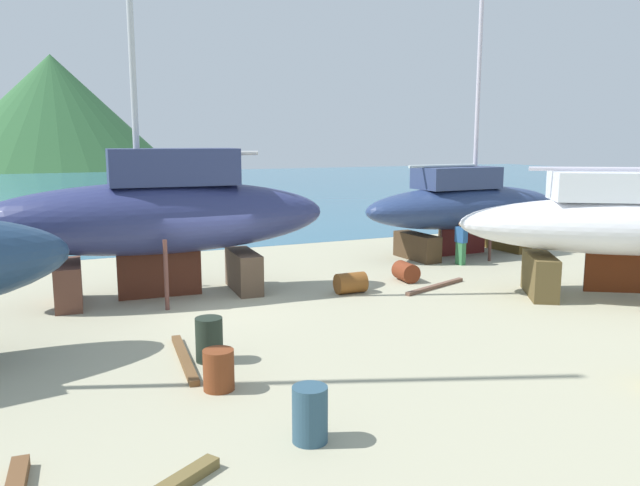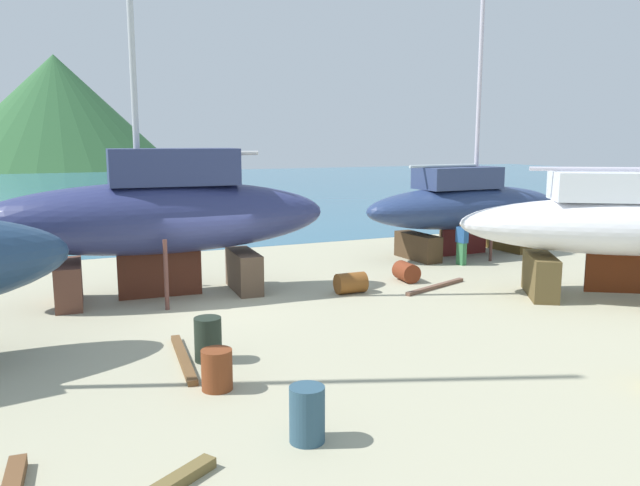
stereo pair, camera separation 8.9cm
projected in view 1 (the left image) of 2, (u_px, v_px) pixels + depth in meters
name	position (u px, v px, depth m)	size (l,w,h in m)	color
ground_plane	(239.00, 329.00, 15.45)	(44.22, 44.22, 0.00)	#ACA88A
sea_water	(90.00, 191.00, 55.98)	(153.37, 68.06, 0.01)	#336986
headland_hill	(57.00, 164.00, 114.86)	(81.03, 81.03, 39.20)	#326335
sailboat_far_slipway	(628.00, 225.00, 18.05)	(9.62, 7.49, 14.46)	brown
sailboat_large_starboard	(159.00, 215.00, 18.12)	(10.19, 3.27, 16.86)	brown
sailboat_mid_port	(464.00, 205.00, 25.05)	(9.21, 3.22, 15.92)	#543E1A
worker	(461.00, 242.00, 23.18)	(0.29, 0.47, 1.64)	#357846
barrel_rust_mid	(209.00, 339.00, 13.14)	(0.57, 0.57, 0.93)	#202B21
barrel_tipped_right	(219.00, 370.00, 11.64)	(0.58, 0.58, 0.77)	brown
barrel_rust_near	(351.00, 283.00, 18.98)	(0.63, 0.63, 0.91)	brown
barrel_ochre	(406.00, 272.00, 20.57)	(0.62, 0.62, 0.87)	maroon
barrel_by_slipway	(310.00, 414.00, 9.62)	(0.55, 0.55, 0.89)	#2E4E62
timber_long_fore	(435.00, 286.00, 19.64)	(2.86, 0.16, 0.11)	brown
timber_short_skew	(184.00, 358.00, 13.18)	(2.96, 0.20, 0.12)	brown
timber_short_cross	(16.00, 485.00, 8.30)	(1.36, 0.24, 0.17)	brown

